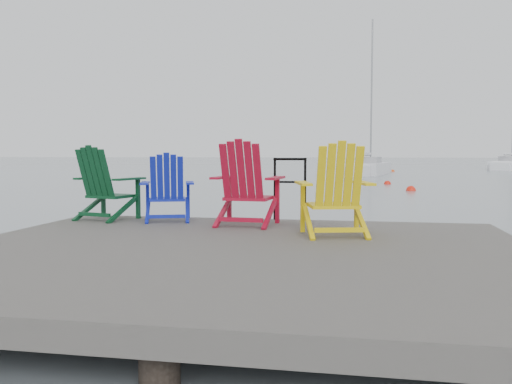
% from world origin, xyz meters
% --- Properties ---
extents(ground, '(400.00, 400.00, 0.00)m').
position_xyz_m(ground, '(0.00, 0.00, 0.00)').
color(ground, slate).
rests_on(ground, ground).
extents(dock, '(6.00, 5.00, 1.40)m').
position_xyz_m(dock, '(0.00, 0.00, 0.35)').
color(dock, '#292725').
rests_on(dock, ground).
extents(handrail, '(0.48, 0.04, 0.90)m').
position_xyz_m(handrail, '(0.25, 2.45, 1.04)').
color(handrail, black).
rests_on(handrail, dock).
extents(chair_green, '(0.96, 0.91, 1.04)m').
position_xyz_m(chair_green, '(-2.38, 1.97, 1.02)').
color(chair_green, '#0A391C').
rests_on(chair_green, dock).
extents(chair_blue, '(0.89, 0.85, 0.94)m').
position_xyz_m(chair_blue, '(-1.44, 1.98, 0.97)').
color(chair_blue, '#101DA6').
rests_on(chair_blue, dock).
extents(chair_red, '(0.93, 0.87, 1.11)m').
position_xyz_m(chair_red, '(-0.25, 1.72, 1.06)').
color(chair_red, maroon).
rests_on(chair_red, dock).
extents(chair_yellow, '(0.97, 0.92, 1.06)m').
position_xyz_m(chair_yellow, '(0.96, 1.01, 1.04)').
color(chair_yellow, yellow).
rests_on(chair_yellow, dock).
extents(sailboat_near, '(3.54, 8.39, 11.28)m').
position_xyz_m(sailboat_near, '(2.16, 34.28, 0.36)').
color(sailboat_near, silver).
rests_on(sailboat_near, ground).
extents(sailboat_mid, '(5.67, 8.79, 11.90)m').
position_xyz_m(sailboat_mid, '(15.27, 48.13, 0.36)').
color(sailboat_mid, white).
rests_on(sailboat_mid, ground).
extents(buoy_a, '(0.34, 0.34, 0.34)m').
position_xyz_m(buoy_a, '(2.69, 21.24, 0.00)').
color(buoy_a, red).
rests_on(buoy_a, ground).
extents(buoy_b, '(0.39, 0.39, 0.39)m').
position_xyz_m(buoy_b, '(3.34, 16.73, 0.00)').
color(buoy_b, red).
rests_on(buoy_b, ground).
extents(buoy_d, '(0.33, 0.33, 0.33)m').
position_xyz_m(buoy_d, '(4.16, 40.00, 0.00)').
color(buoy_d, '#EF470E').
rests_on(buoy_d, ground).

